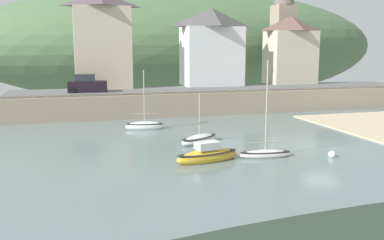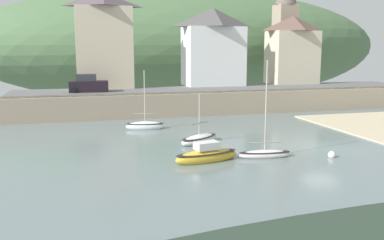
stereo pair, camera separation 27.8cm
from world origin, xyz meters
The scene contains 12 objects.
quay_seawall centered at (0.00, 17.50, 1.36)m, with size 48.00×9.40×2.40m.
hillside_backdrop centered at (3.28, 55.20, 7.49)m, with size 80.00×44.00×21.41m.
waterfront_building_left centered at (-13.50, 25.20, 8.01)m, with size 6.75×4.41×11.04m.
waterfront_building_centre centered at (0.01, 25.20, 7.29)m, with size 7.49×5.18×9.60m.
waterfront_building_right centered at (11.07, 25.20, 6.92)m, with size 6.40×4.63×8.86m.
church_with_spire centered at (11.97, 29.20, 10.95)m, with size 3.00×3.00×16.57m.
fishing_boat_green centered at (-9.07, -1.33, 0.37)m, with size 4.50×2.11×1.48m.
sailboat_blue_trim centered at (-11.12, 10.40, 0.30)m, with size 3.51×1.53×5.39m.
sailboat_nearest_shore centered at (-8.02, 3.91, 0.26)m, with size 3.84×3.14×3.91m.
dinghy_open_wooden centered at (-5.10, -1.38, 0.26)m, with size 3.64×1.39×6.46m.
parked_car_near_slipway centered at (-15.58, 20.70, 3.20)m, with size 4.21×1.98×1.95m.
mooring_buoy centered at (-0.84, -2.56, 0.15)m, with size 0.51×0.51×0.51m.
Camera 1 is at (-17.09, -26.01, 7.07)m, focal length 39.49 mm.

